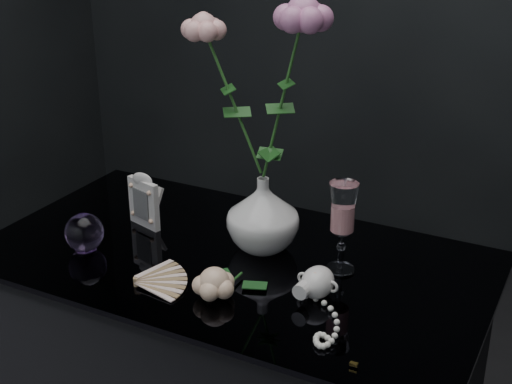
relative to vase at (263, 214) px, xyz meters
The scene contains 8 objects.
vase is the anchor object (origin of this frame).
wine_glass 0.18m from the vase, ahead, with size 0.06×0.06×0.19m, color white, non-canonical shape.
picture_frame 0.29m from the vase, behind, with size 0.10×0.07×0.13m, color silver, non-canonical shape.
paperweight 0.38m from the vase, 151.33° to the right, with size 0.08×0.08×0.08m, color #B889DE, non-canonical shape.
paper_fan 0.30m from the vase, 119.98° to the right, with size 0.20×0.15×0.02m, color #EFE4BF, non-canonical shape.
loose_rose 0.22m from the vase, 87.55° to the right, with size 0.14×0.18×0.06m, color beige, non-canonical shape.
pearl_jar 0.22m from the vase, 35.16° to the right, with size 0.21×0.22×0.06m, color silver, non-canonical shape.
roses 0.28m from the vase, behind, with size 0.28×0.12×0.42m.
Camera 1 is at (0.65, -1.09, 1.47)m, focal length 50.00 mm.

